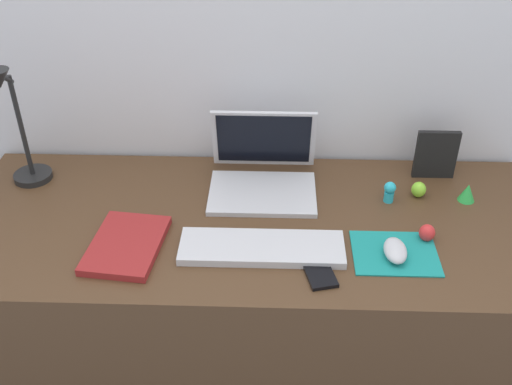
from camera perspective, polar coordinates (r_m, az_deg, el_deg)
back_wall at (r=1.87m, az=0.09°, el=6.61°), size 2.79×0.05×1.69m
desk at (r=1.87m, az=-0.30°, el=-11.72°), size 1.59×0.65×0.74m
laptop at (r=1.73m, az=0.66°, el=2.25°), size 0.30×0.26×0.21m
keyboard at (r=1.52m, az=0.56°, el=-5.21°), size 0.41×0.13×0.02m
mousepad at (r=1.55m, az=12.89°, el=-5.57°), size 0.21×0.17×0.00m
mouse at (r=1.53m, az=12.94°, el=-5.33°), size 0.06×0.10×0.03m
cell_phone at (r=1.47m, az=5.83°, el=-7.25°), size 0.09×0.14×0.01m
desk_lamp at (r=1.80m, az=-21.47°, el=5.48°), size 0.11×0.15×0.37m
notebook_pad at (r=1.56m, az=-12.09°, el=-4.83°), size 0.20×0.26×0.02m
picture_frame at (r=1.83m, az=16.54°, el=3.42°), size 0.12×0.02×0.15m
toy_figurine_lime at (r=1.76m, az=15.03°, el=0.28°), size 0.04×0.04×0.04m
toy_figurine_red at (r=1.60m, az=15.75°, el=-3.66°), size 0.04×0.04×0.05m
toy_figurine_green at (r=1.78m, az=19.23°, el=-0.00°), size 0.05×0.05×0.05m
toy_figurine_cyan at (r=1.71m, az=12.42°, el=0.13°), size 0.03×0.03×0.06m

